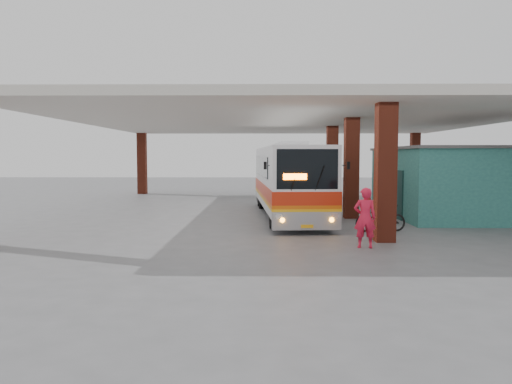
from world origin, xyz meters
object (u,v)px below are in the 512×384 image
object	(u,v)px
coach_bus	(288,180)
pedestrian	(365,218)
red_chair	(368,199)
motorcycle	(380,218)

from	to	relation	value
coach_bus	pedestrian	size ratio (longest dim) A/B	6.41
coach_bus	red_chair	world-z (taller)	coach_bus
pedestrian	motorcycle	bearing A→B (deg)	-107.17
motorcycle	pedestrian	size ratio (longest dim) A/B	1.04
motorcycle	red_chair	xyz separation A→B (m)	(1.63, 9.87, -0.14)
pedestrian	red_chair	xyz separation A→B (m)	(2.84, 13.04, -0.54)
motorcycle	pedestrian	bearing A→B (deg)	150.41
motorcycle	red_chair	bearing A→B (deg)	-18.11
coach_bus	pedestrian	xyz separation A→B (m)	(1.84, -7.78, -0.74)
red_chair	pedestrian	bearing A→B (deg)	-108.50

